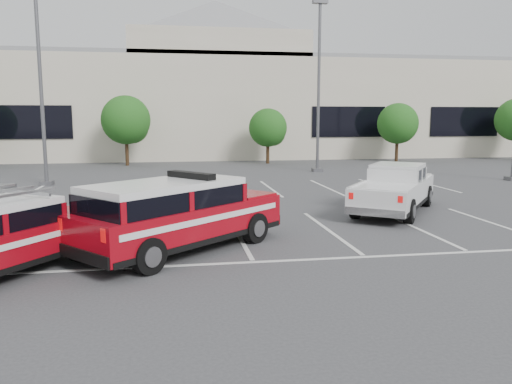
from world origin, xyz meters
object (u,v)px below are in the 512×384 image
tree_mid_right (269,129)px  light_pole_mid (319,86)px  fire_chief_suv (178,220)px  tree_mid_left (127,122)px  light_pole_left (40,78)px  white_pickup (394,193)px  tree_right (399,125)px  convention_building (195,102)px

tree_mid_right → light_pole_mid: light_pole_mid is taller
tree_mid_right → fire_chief_suv: 24.62m
tree_mid_left → light_pole_left: size_ratio=0.47×
tree_mid_left → white_pickup: (10.80, -19.50, -2.38)m
light_pole_mid → white_pickup: bearing=-94.7°
white_pickup → light_pole_mid: bearing=121.8°
tree_right → convention_building: bearing=146.6°
convention_building → fire_chief_suv: convention_building is taller
tree_right → light_pole_left: 25.30m
tree_mid_left → fire_chief_suv: size_ratio=0.89×
tree_mid_left → white_pickup: bearing=-61.0°
fire_chief_suv → tree_mid_left: bearing=146.5°
tree_mid_right → light_pole_mid: bearing=-72.5°
convention_building → tree_mid_left: bearing=-117.4°
tree_mid_left → tree_right: 20.00m
tree_right → white_pickup: (-9.20, -19.50, -2.11)m
tree_mid_right → light_pole_left: bearing=-142.5°
tree_mid_right → light_pole_mid: (1.91, -6.05, 2.68)m
light_pole_left → white_pickup: 17.40m
convention_building → white_pickup: 30.14m
tree_mid_right → white_pickup: (0.80, -19.50, -1.84)m
tree_right → light_pole_mid: light_pole_mid is taller
tree_right → fire_chief_suv: size_ratio=0.81×
fire_chief_suv → tree_right: bearing=103.4°
tree_mid_left → fire_chief_suv: (3.23, -23.61, -2.25)m
white_pickup → tree_mid_right: bearing=128.9°
light_pole_mid → white_pickup: light_pole_mid is taller
tree_mid_left → fire_chief_suv: tree_mid_left is taller
convention_building → tree_mid_left: (-5.09, -9.82, -1.68)m
tree_mid_left → light_pole_left: (-3.09, -10.05, 2.14)m
tree_mid_right → fire_chief_suv: bearing=-106.0°
tree_mid_right → tree_right: 10.00m
light_pole_left → fire_chief_suv: 15.60m
tree_right → light_pole_mid: size_ratio=0.43×
light_pole_mid → tree_right: bearing=36.8°
light_pole_left → fire_chief_suv: light_pole_left is taller
convention_building → tree_mid_right: 11.20m
tree_mid_right → white_pickup: tree_mid_right is taller
tree_right → light_pole_left: size_ratio=0.43×
convention_building → light_pole_left: convention_building is taller
convention_building → light_pole_mid: convention_building is taller
white_pickup → fire_chief_suv: bearing=-114.9°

